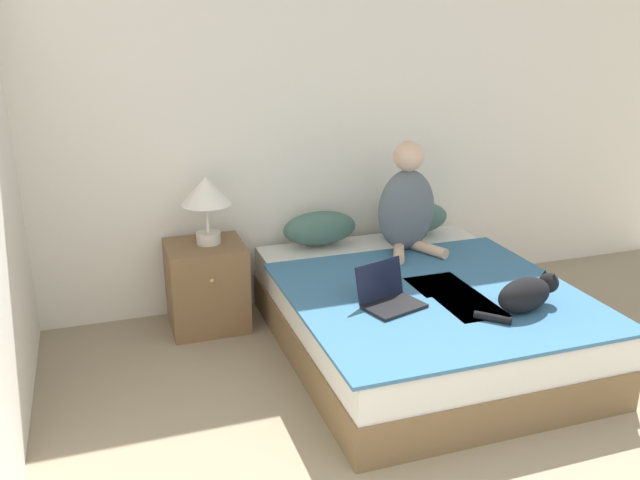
% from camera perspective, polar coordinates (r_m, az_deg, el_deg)
% --- Properties ---
extents(wall_back, '(5.38, 0.05, 2.55)m').
position_cam_1_polar(wall_back, '(4.72, 3.22, 10.42)').
color(wall_back, white).
rests_on(wall_back, ground_plane).
extents(bed, '(1.61, 1.93, 0.45)m').
position_cam_1_polar(bed, '(4.12, 8.36, -6.44)').
color(bed, brown).
rests_on(bed, ground_plane).
extents(pillow_near, '(0.51, 0.24, 0.23)m').
position_cam_1_polar(pillow_near, '(4.57, -0.03, 1.00)').
color(pillow_near, '#42665B').
rests_on(pillow_near, bed).
extents(pillow_far, '(0.51, 0.24, 0.23)m').
position_cam_1_polar(pillow_far, '(4.83, 7.90, 1.83)').
color(pillow_far, '#42665B').
rests_on(pillow_far, bed).
extents(person_sitting, '(0.39, 0.38, 0.73)m').
position_cam_1_polar(person_sitting, '(4.45, 7.34, 2.94)').
color(person_sitting, slate).
rests_on(person_sitting, bed).
extents(cat_tabby, '(0.55, 0.27, 0.18)m').
position_cam_1_polar(cat_tabby, '(3.76, 16.99, -4.36)').
color(cat_tabby, black).
rests_on(cat_tabby, bed).
extents(laptop_open, '(0.37, 0.34, 0.22)m').
position_cam_1_polar(laptop_open, '(3.69, 5.82, -4.79)').
color(laptop_open, black).
rests_on(laptop_open, bed).
extents(nightstand, '(0.48, 0.46, 0.56)m').
position_cam_1_polar(nightstand, '(4.43, -9.51, -3.82)').
color(nightstand, brown).
rests_on(nightstand, ground_plane).
extents(table_lamp, '(0.31, 0.31, 0.43)m').
position_cam_1_polar(table_lamp, '(4.25, -9.58, 3.76)').
color(table_lamp, beige).
rests_on(table_lamp, nightstand).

